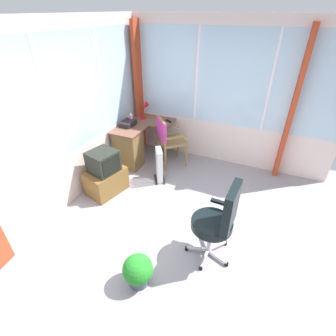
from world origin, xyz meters
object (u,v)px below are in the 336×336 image
desk (130,146)px  wooden_armchair (166,136)px  space_heater (159,164)px  tv_remote (168,121)px  desk_lamp (146,108)px  paper_tray (128,123)px  office_chair (220,219)px  tv_on_stand (105,174)px  potted_plant (138,270)px  spray_bottle (131,118)px

desk → wooden_armchair: wooden_armchair is taller
wooden_armchair → space_heater: bearing=-169.2°
desk → space_heater: (-0.24, -0.74, -0.09)m
tv_remote → wooden_armchair: wooden_armchair is taller
desk_lamp → wooden_armchair: size_ratio=0.34×
tv_remote → paper_tray: size_ratio=0.50×
tv_remote → office_chair: (-2.15, -1.60, -0.13)m
tv_on_stand → potted_plant: (-1.28, -1.35, -0.12)m
desk → paper_tray: (0.16, 0.11, 0.40)m
tv_remote → spray_bottle: (-0.36, 0.63, 0.09)m
paper_tray → potted_plant: bearing=-147.1°
spray_bottle → office_chair: size_ratio=0.19×
tv_remote → spray_bottle: 0.74m
tv_remote → tv_on_stand: tv_remote is taller
desk_lamp → spray_bottle: bearing=159.6°
desk → paper_tray: size_ratio=3.89×
desk → tv_remote: (0.67, -0.51, 0.36)m
space_heater → potted_plant: 2.08m
desk_lamp → wooden_armchair: desk_lamp is taller
desk → tv_on_stand: bearing=-175.3°
desk → desk_lamp: bearing=-1.8°
tv_remote → wooden_armchair: size_ratio=0.15×
tv_remote → wooden_armchair: bearing=-132.6°
desk → tv_remote: 0.92m
desk → tv_on_stand: 0.93m
desk_lamp → potted_plant: desk_lamp is taller
desk_lamp → wooden_armchair: 0.80m
desk → wooden_armchair: size_ratio=1.20×
spray_bottle → potted_plant: (-2.52, -1.54, -0.64)m
paper_tray → office_chair: size_ratio=0.27×
desk_lamp → tv_on_stand: bearing=-178.1°
potted_plant → office_chair: bearing=-43.6°
tv_remote → wooden_armchair: 0.42m
spray_bottle → space_heater: bearing=-122.8°
desk → potted_plant: 2.63m
potted_plant → wooden_armchair: bearing=17.4°
desk_lamp → paper_tray: bearing=165.6°
desk_lamp → tv_remote: desk_lamp is taller
wooden_armchair → potted_plant: bearing=-162.6°
tv_on_stand → potted_plant: tv_on_stand is taller
desk_lamp → tv_remote: (-0.01, -0.49, -0.20)m
desk_lamp → office_chair: bearing=-135.9°
wooden_armchair → paper_tray: bearing=100.5°
wooden_armchair → desk: bearing=115.4°
office_chair → tv_on_stand: (0.55, 2.04, -0.29)m
spray_bottle → wooden_armchair: (-0.01, -0.75, -0.24)m
paper_tray → desk: bearing=-145.6°
desk_lamp → tv_remote: bearing=-91.4°
potted_plant → spray_bottle: bearing=31.5°
desk → potted_plant: size_ratio=2.80×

